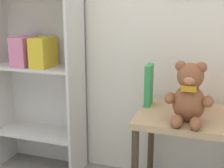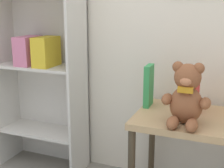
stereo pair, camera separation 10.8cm
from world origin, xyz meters
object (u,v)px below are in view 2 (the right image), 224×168
bookshelf_side (41,50)px  book_standing_red (195,94)px  book_standing_green (149,86)px  teddy_bear (186,97)px  display_table (191,131)px

bookshelf_side → book_standing_red: bookshelf_side is taller
book_standing_green → book_standing_red: (0.27, 0.00, -0.02)m
teddy_bear → book_standing_green: 0.33m
bookshelf_side → teddy_bear: size_ratio=4.70×
display_table → book_standing_green: book_standing_green is taller
book_standing_red → display_table: bearing=-88.2°
teddy_bear → book_standing_red: bearing=85.5°
bookshelf_side → teddy_bear: bookshelf_side is taller
display_table → book_standing_green: 0.36m
bookshelf_side → teddy_bear: bearing=-15.4°
bookshelf_side → display_table: (1.07, -0.16, -0.37)m
bookshelf_side → book_standing_green: 0.82m
teddy_bear → book_standing_green: teddy_bear is taller
bookshelf_side → book_standing_green: size_ratio=6.03×
bookshelf_side → teddy_bear: 1.10m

